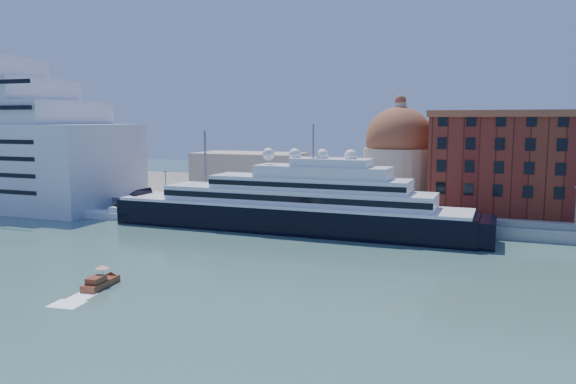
% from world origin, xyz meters
% --- Properties ---
extents(ground, '(400.00, 400.00, 0.00)m').
position_xyz_m(ground, '(0.00, 0.00, 0.00)').
color(ground, '#3A645B').
rests_on(ground, ground).
extents(quay, '(180.00, 10.00, 2.50)m').
position_xyz_m(quay, '(0.00, 34.00, 1.25)').
color(quay, gray).
rests_on(quay, ground).
extents(land, '(260.00, 72.00, 2.00)m').
position_xyz_m(land, '(0.00, 75.00, 1.00)').
color(land, slate).
rests_on(land, ground).
extents(quay_fence, '(180.00, 0.10, 1.20)m').
position_xyz_m(quay_fence, '(0.00, 29.50, 3.10)').
color(quay_fence, slate).
rests_on(quay_fence, quay).
extents(superyacht, '(86.97, 12.06, 25.99)m').
position_xyz_m(superyacht, '(2.38, 23.00, 4.49)').
color(superyacht, black).
rests_on(superyacht, ground).
extents(service_barge, '(13.93, 5.84, 3.05)m').
position_xyz_m(service_barge, '(-38.90, 21.81, 0.88)').
color(service_barge, white).
rests_on(service_barge, ground).
extents(water_taxi, '(3.00, 6.79, 3.12)m').
position_xyz_m(water_taxi, '(-4.48, -24.28, 0.75)').
color(water_taxi, maroon).
rests_on(water_taxi, ground).
extents(warehouse, '(43.00, 19.00, 23.25)m').
position_xyz_m(warehouse, '(52.00, 52.00, 13.79)').
color(warehouse, maroon).
rests_on(warehouse, land).
extents(church, '(66.00, 18.00, 25.50)m').
position_xyz_m(church, '(6.39, 57.72, 10.91)').
color(church, beige).
rests_on(church, land).
extents(lamp_posts, '(120.80, 2.40, 18.00)m').
position_xyz_m(lamp_posts, '(-12.67, 32.27, 9.84)').
color(lamp_posts, slate).
rests_on(lamp_posts, quay).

